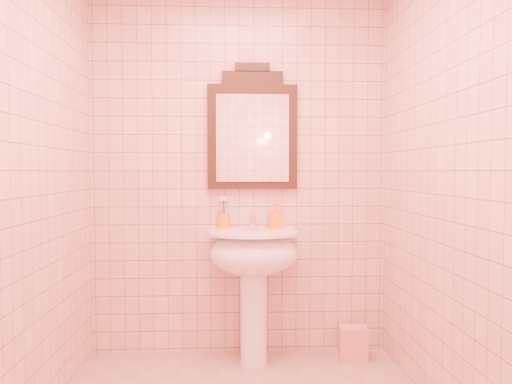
{
  "coord_description": "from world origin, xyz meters",
  "views": [
    {
      "loc": [
        -0.04,
        -2.3,
        1.25
      ],
      "look_at": [
        0.09,
        0.55,
        1.13
      ],
      "focal_mm": 35.0,
      "sensor_mm": 36.0,
      "label": 1
    }
  ],
  "objects_px": {
    "pedestal_sink": "(254,263)",
    "mirror": "(252,131)",
    "soap_dispenser": "(276,216)",
    "towel": "(353,343)",
    "toothbrush_cup": "(223,220)"
  },
  "relations": [
    {
      "from": "pedestal_sink",
      "to": "mirror",
      "type": "distance_m",
      "value": 0.88
    },
    {
      "from": "pedestal_sink",
      "to": "soap_dispenser",
      "type": "relative_size",
      "value": 5.26
    },
    {
      "from": "pedestal_sink",
      "to": "soap_dispenser",
      "type": "bearing_deg",
      "value": 43.89
    },
    {
      "from": "towel",
      "to": "toothbrush_cup",
      "type": "bearing_deg",
      "value": 170.86
    },
    {
      "from": "pedestal_sink",
      "to": "mirror",
      "type": "bearing_deg",
      "value": 90.0
    },
    {
      "from": "mirror",
      "to": "soap_dispenser",
      "type": "distance_m",
      "value": 0.59
    },
    {
      "from": "pedestal_sink",
      "to": "toothbrush_cup",
      "type": "height_order",
      "value": "toothbrush_cup"
    },
    {
      "from": "pedestal_sink",
      "to": "toothbrush_cup",
      "type": "distance_m",
      "value": 0.37
    },
    {
      "from": "mirror",
      "to": "towel",
      "type": "xyz_separation_m",
      "value": [
        0.66,
        -0.16,
        -1.41
      ]
    },
    {
      "from": "pedestal_sink",
      "to": "soap_dispenser",
      "type": "height_order",
      "value": "soap_dispenser"
    },
    {
      "from": "pedestal_sink",
      "to": "toothbrush_cup",
      "type": "bearing_deg",
      "value": 137.09
    },
    {
      "from": "pedestal_sink",
      "to": "mirror",
      "type": "height_order",
      "value": "mirror"
    },
    {
      "from": "mirror",
      "to": "pedestal_sink",
      "type": "bearing_deg",
      "value": -90.0
    },
    {
      "from": "pedestal_sink",
      "to": "toothbrush_cup",
      "type": "xyz_separation_m",
      "value": [
        -0.2,
        0.18,
        0.26
      ]
    },
    {
      "from": "towel",
      "to": "soap_dispenser",
      "type": "bearing_deg",
      "value": 168.54
    }
  ]
}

